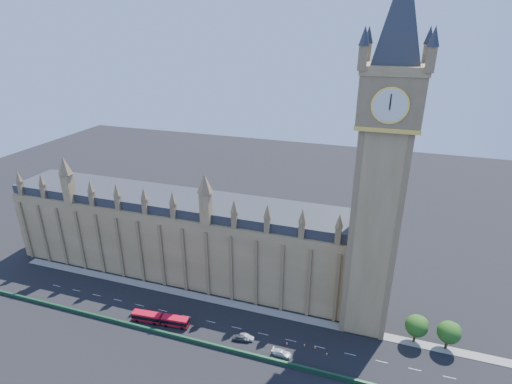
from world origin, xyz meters
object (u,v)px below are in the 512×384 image
(car_silver, at_px, (246,337))
(car_white, at_px, (282,353))
(red_bus, at_px, (160,319))
(car_grey, at_px, (241,338))

(car_silver, relative_size, car_white, 0.80)
(car_silver, bearing_deg, red_bus, 95.47)
(car_grey, distance_m, car_silver, 1.44)
(red_bus, bearing_deg, car_silver, -1.39)
(red_bus, height_order, car_silver, red_bus)
(red_bus, xyz_separation_m, car_silver, (25.82, 1.80, -0.84))
(car_white, bearing_deg, car_grey, 84.27)
(red_bus, height_order, car_white, red_bus)
(red_bus, distance_m, car_silver, 25.90)
(car_grey, xyz_separation_m, car_white, (11.89, -1.83, -0.07))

